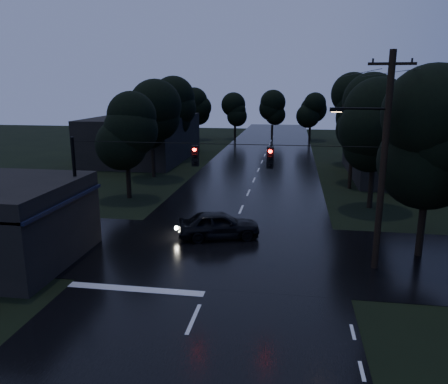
# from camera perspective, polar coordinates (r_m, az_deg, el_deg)

# --- Properties ---
(main_road) EXTENTS (12.00, 120.00, 0.02)m
(main_road) POSITION_cam_1_polar(r_m,az_deg,el_deg) (40.37, 3.94, 1.55)
(main_road) COLOR black
(main_road) RESTS_ON ground
(cross_street) EXTENTS (60.00, 9.00, 0.02)m
(cross_street) POSITION_cam_1_polar(r_m,az_deg,el_deg) (23.20, -0.11, -7.73)
(cross_street) COLOR black
(cross_street) RESTS_ON ground
(building_far_right) EXTENTS (10.00, 14.00, 4.40)m
(building_far_right) POSITION_cam_1_polar(r_m,az_deg,el_deg) (45.04, 22.56, 4.64)
(building_far_right) COLOR black
(building_far_right) RESTS_ON ground
(building_far_left) EXTENTS (10.00, 16.00, 5.00)m
(building_far_left) POSITION_cam_1_polar(r_m,az_deg,el_deg) (52.65, -10.46, 6.96)
(building_far_left) COLOR black
(building_far_left) RESTS_ON ground
(utility_pole_main) EXTENTS (3.50, 0.30, 10.00)m
(utility_pole_main) POSITION_cam_1_polar(r_m,az_deg,el_deg) (20.96, 19.90, 4.04)
(utility_pole_main) COLOR black
(utility_pole_main) RESTS_ON ground
(utility_pole_far) EXTENTS (2.00, 0.30, 7.50)m
(utility_pole_far) POSITION_cam_1_polar(r_m,az_deg,el_deg) (37.92, 16.42, 6.18)
(utility_pole_far) COLOR black
(utility_pole_far) RESTS_ON ground
(anchor_pole_left) EXTENTS (0.18, 0.18, 6.00)m
(anchor_pole_left) POSITION_cam_1_polar(r_m,az_deg,el_deg) (23.72, -18.71, -0.39)
(anchor_pole_left) COLOR black
(anchor_pole_left) RESTS_ON ground
(span_signals) EXTENTS (15.00, 0.37, 1.12)m
(span_signals) POSITION_cam_1_polar(r_m,az_deg,el_deg) (20.77, 0.96, 4.74)
(span_signals) COLOR black
(span_signals) RESTS_ON ground
(tree_corner_near) EXTENTS (4.48, 4.48, 9.44)m
(tree_corner_near) POSITION_cam_1_polar(r_m,az_deg,el_deg) (23.41, 25.43, 6.29)
(tree_corner_near) COLOR black
(tree_corner_near) RESTS_ON ground
(tree_left_a) EXTENTS (3.92, 3.92, 8.26)m
(tree_left_a) POSITION_cam_1_polar(r_m,az_deg,el_deg) (33.85, -12.69, 7.89)
(tree_left_a) COLOR black
(tree_left_a) RESTS_ON ground
(tree_left_b) EXTENTS (4.20, 4.20, 8.85)m
(tree_left_b) POSITION_cam_1_polar(r_m,az_deg,el_deg) (41.52, -9.43, 9.57)
(tree_left_b) COLOR black
(tree_left_b) RESTS_ON ground
(tree_left_c) EXTENTS (4.48, 4.48, 9.44)m
(tree_left_c) POSITION_cam_1_polar(r_m,az_deg,el_deg) (51.23, -6.55, 10.83)
(tree_left_c) COLOR black
(tree_left_c) RESTS_ON ground
(tree_right_a) EXTENTS (4.20, 4.20, 8.85)m
(tree_right_a) POSITION_cam_1_polar(r_m,az_deg,el_deg) (31.95, 19.20, 7.81)
(tree_right_a) COLOR black
(tree_right_a) RESTS_ON ground
(tree_right_b) EXTENTS (4.48, 4.48, 9.44)m
(tree_right_b) POSITION_cam_1_polar(r_m,az_deg,el_deg) (39.89, 18.15, 9.46)
(tree_right_b) COLOR black
(tree_right_b) RESTS_ON ground
(tree_right_c) EXTENTS (4.76, 4.76, 10.03)m
(tree_right_c) POSITION_cam_1_polar(r_m,az_deg,el_deg) (49.83, 17.11, 10.68)
(tree_right_c) COLOR black
(tree_right_c) RESTS_ON ground
(car) EXTENTS (4.97, 3.09, 1.58)m
(car) POSITION_cam_1_polar(r_m,az_deg,el_deg) (24.90, -0.68, -4.29)
(car) COLOR black
(car) RESTS_ON ground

